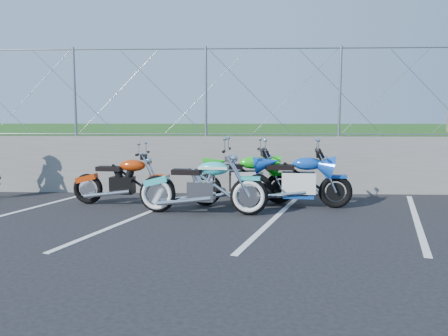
{
  "coord_description": "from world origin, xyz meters",
  "views": [
    {
      "loc": [
        1.77,
        -6.44,
        1.73
      ],
      "look_at": [
        1.49,
        1.3,
        0.83
      ],
      "focal_mm": 35.0,
      "sensor_mm": 36.0,
      "label": 1
    }
  ],
  "objects_px": {
    "sportbike_green": "(245,181)",
    "sportbike_blue": "(297,183)",
    "cruiser_turquoise": "(204,188)",
    "naked_orange": "(125,183)"
  },
  "relations": [
    {
      "from": "sportbike_green",
      "to": "sportbike_blue",
      "type": "distance_m",
      "value": 1.03
    },
    {
      "from": "cruiser_turquoise",
      "to": "naked_orange",
      "type": "bearing_deg",
      "value": 162.0
    },
    {
      "from": "cruiser_turquoise",
      "to": "sportbike_blue",
      "type": "bearing_deg",
      "value": 26.99
    },
    {
      "from": "cruiser_turquoise",
      "to": "naked_orange",
      "type": "height_order",
      "value": "cruiser_turquoise"
    },
    {
      "from": "cruiser_turquoise",
      "to": "sportbike_blue",
      "type": "relative_size",
      "value": 1.1
    },
    {
      "from": "naked_orange",
      "to": "sportbike_green",
      "type": "relative_size",
      "value": 1.0
    },
    {
      "from": "sportbike_green",
      "to": "sportbike_blue",
      "type": "xyz_separation_m",
      "value": [
        1.01,
        -0.21,
        0.01
      ]
    },
    {
      "from": "sportbike_green",
      "to": "cruiser_turquoise",
      "type": "bearing_deg",
      "value": -140.21
    },
    {
      "from": "cruiser_turquoise",
      "to": "sportbike_green",
      "type": "relative_size",
      "value": 1.12
    },
    {
      "from": "cruiser_turquoise",
      "to": "naked_orange",
      "type": "xyz_separation_m",
      "value": [
        -1.63,
        0.74,
        -0.02
      ]
    }
  ]
}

